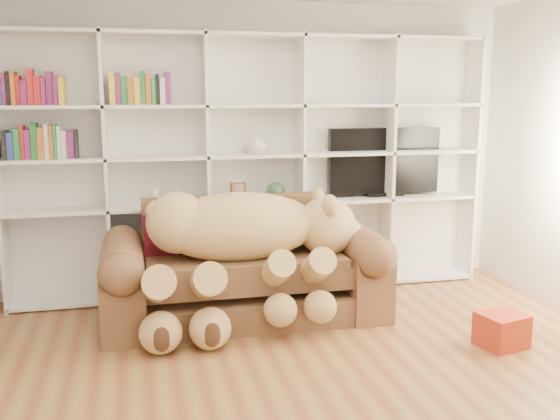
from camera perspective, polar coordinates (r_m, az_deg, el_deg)
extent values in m
plane|color=brown|center=(3.98, 4.40, -17.45)|extent=(5.00, 5.00, 0.00)
cube|color=silver|center=(5.96, -2.75, 5.70)|extent=(5.00, 0.02, 2.70)
cube|color=white|center=(5.94, -2.67, 4.23)|extent=(4.40, 0.03, 2.40)
cube|color=white|center=(5.68, -15.59, 3.54)|extent=(0.03, 0.35, 2.40)
cube|color=white|center=(5.71, -6.72, 3.91)|extent=(0.03, 0.35, 2.40)
cube|color=white|center=(5.88, 1.85, 4.17)|extent=(0.03, 0.35, 2.40)
cube|color=white|center=(6.17, 9.79, 4.33)|extent=(0.03, 0.35, 2.40)
cube|color=white|center=(6.56, 16.91, 4.40)|extent=(0.03, 0.35, 2.40)
cube|color=white|center=(6.03, -2.29, -7.05)|extent=(4.40, 0.35, 0.03)
cube|color=white|center=(5.83, -2.35, 0.63)|extent=(4.40, 0.35, 0.03)
cube|color=white|center=(5.77, -2.38, 5.04)|extent=(4.40, 0.35, 0.03)
cube|color=white|center=(5.74, -2.42, 9.51)|extent=(4.40, 0.35, 0.03)
cube|color=white|center=(5.76, -2.47, 15.69)|extent=(4.40, 0.35, 0.03)
cube|color=brown|center=(5.32, -3.20, -8.58)|extent=(2.21, 0.89, 0.23)
cube|color=brown|center=(5.19, -3.20, -5.04)|extent=(1.64, 0.74, 0.32)
cube|color=brown|center=(5.54, -3.98, -1.69)|extent=(1.64, 0.21, 0.58)
cube|color=brown|center=(5.19, -14.10, -7.37)|extent=(0.34, 1.00, 0.58)
cube|color=brown|center=(5.51, 7.00, -6.04)|extent=(0.34, 1.00, 0.58)
cylinder|color=brown|center=(5.11, -14.25, -4.28)|extent=(0.34, 0.95, 0.34)
cylinder|color=brown|center=(5.44, 7.07, -3.13)|extent=(0.34, 0.95, 0.34)
ellipsoid|color=tan|center=(5.07, -3.77, -1.52)|extent=(1.30, 0.63, 0.56)
sphere|color=tan|center=(5.01, -9.37, -1.15)|extent=(0.49, 0.49, 0.49)
sphere|color=tan|center=(5.25, 4.24, -1.48)|extent=(0.49, 0.49, 0.49)
sphere|color=beige|center=(5.32, 6.20, -2.08)|extent=(0.25, 0.25, 0.25)
sphere|color=#3B2415|center=(5.36, 7.16, -2.14)|extent=(0.08, 0.08, 0.08)
ellipsoid|color=tan|center=(5.04, 4.63, 0.35)|extent=(0.12, 0.19, 0.19)
ellipsoid|color=tan|center=(5.37, 3.49, 1.01)|extent=(0.12, 0.19, 0.19)
sphere|color=tan|center=(4.98, -11.21, -0.09)|extent=(0.17, 0.17, 0.17)
cylinder|color=tan|center=(4.87, -0.45, -5.70)|extent=(0.21, 0.60, 0.44)
cylinder|color=tan|center=(4.95, 3.12, -5.45)|extent=(0.21, 0.60, 0.44)
cylinder|color=tan|center=(4.78, -11.09, -6.82)|extent=(0.25, 0.69, 0.51)
cylinder|color=tan|center=(4.80, -6.78, -6.59)|extent=(0.25, 0.69, 0.51)
sphere|color=tan|center=(4.77, 0.08, -9.18)|extent=(0.26, 0.26, 0.26)
sphere|color=tan|center=(4.85, 3.74, -8.87)|extent=(0.26, 0.26, 0.26)
sphere|color=tan|center=(4.69, -10.86, -10.91)|extent=(0.31, 0.31, 0.31)
sphere|color=tan|center=(4.72, -6.42, -10.67)|extent=(0.31, 0.31, 0.31)
cube|color=#530E20|center=(5.29, -10.35, -2.47)|extent=(0.38, 0.21, 0.40)
cube|color=#AC2F17|center=(5.02, 19.60, -10.30)|extent=(0.37, 0.36, 0.25)
cube|color=black|center=(6.20, 9.48, 4.46)|extent=(1.13, 0.08, 0.64)
cube|color=black|center=(6.25, 9.39, 1.51)|extent=(0.38, 0.18, 0.04)
cube|color=brown|center=(5.79, -3.86, 1.68)|extent=(0.14, 0.04, 0.18)
sphere|color=#2B5533|center=(5.86, -0.40, 1.71)|extent=(0.18, 0.18, 0.18)
cylinder|color=silver|center=(5.72, -11.37, 1.18)|extent=(0.10, 0.10, 0.16)
cylinder|color=silver|center=(5.73, -9.64, 1.15)|extent=(0.09, 0.09, 0.14)
sphere|color=white|center=(5.73, -9.05, 1.14)|extent=(0.12, 0.12, 0.12)
imported|color=beige|center=(5.76, -2.26, 6.19)|extent=(0.22, 0.22, 0.20)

